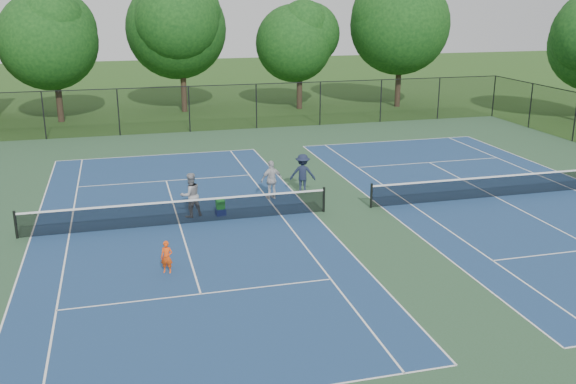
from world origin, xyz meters
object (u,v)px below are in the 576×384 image
object	(u,v)px
tree_back_a	(52,35)
tree_back_d	(401,20)
ball_crate	(221,212)
tree_back_b	(181,24)
child_player	(167,257)
tree_back_c	(300,38)
ball_hopper	(220,204)
bystander_a	(272,180)
bystander_b	(303,173)
instructor	(191,195)

from	to	relation	value
tree_back_a	tree_back_d	size ratio (longest dim) A/B	0.88
ball_crate	tree_back_d	bearing A→B (deg)	51.95
tree_back_b	child_player	distance (m)	31.37
tree_back_c	ball_hopper	world-z (taller)	tree_back_c
tree_back_a	ball_hopper	size ratio (longest dim) A/B	23.49
ball_hopper	tree_back_b	bearing A→B (deg)	87.16
tree_back_a	tree_back_b	world-z (taller)	tree_back_b
bystander_a	bystander_b	world-z (taller)	bystander_b
tree_back_b	bystander_b	size ratio (longest dim) A/B	5.60
tree_back_b	child_player	world-z (taller)	tree_back_b
bystander_a	tree_back_b	bearing A→B (deg)	-99.20
tree_back_b	tree_back_d	bearing A→B (deg)	-6.71
child_player	bystander_b	bearing A→B (deg)	68.88
child_player	bystander_b	world-z (taller)	bystander_b
bystander_a	tree_back_c	bearing A→B (deg)	-121.10
tree_back_b	tree_back_c	bearing A→B (deg)	-6.34
bystander_b	ball_hopper	bearing A→B (deg)	46.59
instructor	ball_crate	bearing A→B (deg)	153.20
child_player	bystander_a	xyz separation A→B (m)	(5.12, 6.87, 0.32)
tree_back_b	child_player	size ratio (longest dim) A/B	9.25
tree_back_d	tree_back_c	bearing A→B (deg)	172.87
tree_back_b	ball_crate	xyz separation A→B (m)	(-1.26, -25.33, -6.45)
tree_back_b	ball_crate	world-z (taller)	tree_back_b
tree_back_d	instructor	world-z (taller)	tree_back_d
tree_back_b	ball_crate	distance (m)	26.17
bystander_a	tree_back_a	bearing A→B (deg)	-76.92
tree_back_a	child_player	world-z (taller)	tree_back_a
tree_back_c	ball_hopper	size ratio (longest dim) A/B	21.55
bystander_a	ball_hopper	world-z (taller)	bystander_a
child_player	ball_hopper	size ratio (longest dim) A/B	2.78
child_player	ball_hopper	world-z (taller)	child_player
bystander_a	bystander_b	xyz separation A→B (m)	(1.58, 0.58, 0.03)
tree_back_a	bystander_a	xyz separation A→B (m)	(10.29, -21.67, -5.17)
tree_back_d	child_player	distance (m)	35.89
tree_back_c	ball_crate	world-z (taller)	tree_back_c
tree_back_a	tree_back_c	xyz separation A→B (m)	(18.00, 1.00, -0.56)
tree_back_b	bystander_a	distance (m)	24.39
instructor	child_player	bearing A→B (deg)	56.47
bystander_b	ball_crate	size ratio (longest dim) A/B	4.66
tree_back_c	child_player	xyz separation A→B (m)	(-12.83, -29.54, -4.94)
instructor	bystander_b	xyz separation A→B (m)	(5.31, 2.07, -0.02)
instructor	ball_hopper	size ratio (longest dim) A/B	4.69
ball_crate	ball_hopper	xyz separation A→B (m)	(0.00, 0.00, 0.34)
child_player	ball_crate	distance (m)	5.83
child_player	tree_back_c	bearing A→B (deg)	87.43
tree_back_d	ball_hopper	world-z (taller)	tree_back_d
tree_back_c	bystander_a	bearing A→B (deg)	-108.78
tree_back_b	tree_back_c	size ratio (longest dim) A/B	1.19
tree_back_b	tree_back_d	size ratio (longest dim) A/B	0.97
tree_back_a	tree_back_b	bearing A→B (deg)	12.53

